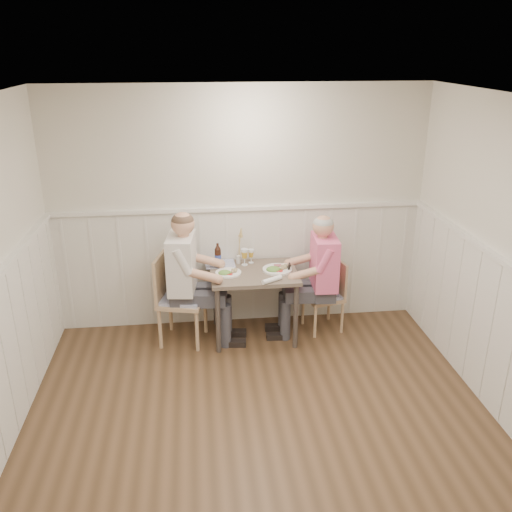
% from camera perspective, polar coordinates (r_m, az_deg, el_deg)
% --- Properties ---
extents(ground_plane, '(4.50, 4.50, 0.00)m').
position_cam_1_polar(ground_plane, '(4.44, 1.17, -20.15)').
color(ground_plane, '#47321E').
extents(room_shell, '(4.04, 4.54, 2.60)m').
position_cam_1_polar(room_shell, '(3.62, 1.35, -1.86)').
color(room_shell, beige).
rests_on(room_shell, ground).
extents(wainscot, '(4.00, 4.49, 1.34)m').
position_cam_1_polar(wainscot, '(4.60, 0.07, -8.00)').
color(wainscot, silver).
rests_on(wainscot, ground).
extents(dining_table, '(0.89, 0.70, 0.75)m').
position_cam_1_polar(dining_table, '(5.65, -0.24, -2.59)').
color(dining_table, brown).
rests_on(dining_table, ground).
extents(chair_right, '(0.45, 0.45, 0.79)m').
position_cam_1_polar(chair_right, '(5.95, 7.52, -3.81)').
color(chair_right, tan).
rests_on(chair_right, ground).
extents(chair_left, '(0.55, 0.55, 0.96)m').
position_cam_1_polar(chair_left, '(5.68, -8.39, -4.11)').
color(chair_left, tan).
rests_on(chair_left, ground).
extents(man_in_pink, '(0.64, 0.45, 1.36)m').
position_cam_1_polar(man_in_pink, '(5.76, 6.67, -3.08)').
color(man_in_pink, '#3F3F47').
rests_on(man_in_pink, ground).
extents(diner_cream, '(0.71, 0.49, 1.45)m').
position_cam_1_polar(diner_cream, '(5.61, -7.23, -3.44)').
color(diner_cream, '#3F3F47').
rests_on(diner_cream, ground).
extents(plate_man, '(0.31, 0.31, 0.08)m').
position_cam_1_polar(plate_man, '(5.63, 2.17, -1.32)').
color(plate_man, white).
rests_on(plate_man, dining_table).
extents(plate_diner, '(0.27, 0.27, 0.07)m').
position_cam_1_polar(plate_diner, '(5.55, -3.06, -1.71)').
color(plate_diner, white).
rests_on(plate_diner, dining_table).
extents(beer_glass_a, '(0.06, 0.06, 0.15)m').
position_cam_1_polar(beer_glass_a, '(5.79, -0.52, 0.22)').
color(beer_glass_a, silver).
rests_on(beer_glass_a, dining_table).
extents(beer_glass_b, '(0.07, 0.07, 0.18)m').
position_cam_1_polar(beer_glass_b, '(5.73, -1.22, 0.18)').
color(beer_glass_b, silver).
rests_on(beer_glass_b, dining_table).
extents(beer_bottle, '(0.07, 0.07, 0.25)m').
position_cam_1_polar(beer_bottle, '(5.75, -4.03, 0.06)').
color(beer_bottle, black).
rests_on(beer_bottle, dining_table).
extents(rolled_napkin, '(0.22, 0.16, 0.05)m').
position_cam_1_polar(rolled_napkin, '(5.36, 1.68, -2.52)').
color(rolled_napkin, white).
rests_on(rolled_napkin, dining_table).
extents(grass_vase, '(0.05, 0.05, 0.42)m').
position_cam_1_polar(grass_vase, '(5.75, -1.87, 0.96)').
color(grass_vase, silver).
rests_on(grass_vase, dining_table).
extents(gingham_mat, '(0.33, 0.26, 0.01)m').
position_cam_1_polar(gingham_mat, '(5.81, -3.82, -0.84)').
color(gingham_mat, '#646EAB').
rests_on(gingham_mat, dining_table).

